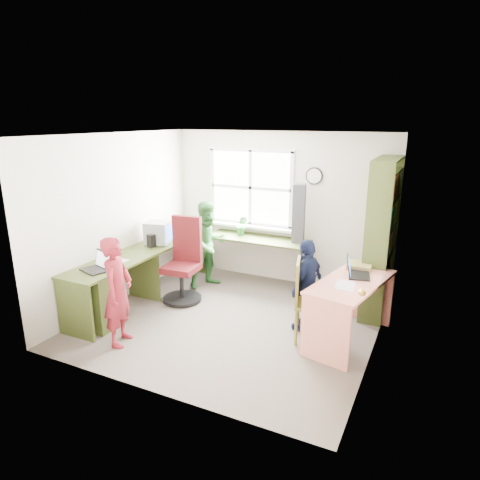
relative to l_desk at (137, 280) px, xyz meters
The scene contains 19 objects.
room 1.57m from the l_desk, 16.12° to the left, with size 3.64×3.44×2.44m.
l_desk is the anchor object (origin of this frame).
right_desk 2.84m from the l_desk, ahead, with size 0.88×1.43×0.77m.
bookshelf 3.35m from the l_desk, 26.43° to the left, with size 0.30×1.02×2.10m.
swivel_chair 0.73m from the l_desk, 61.12° to the left, with size 0.62×0.62×1.22m.
wooden_chair 2.34m from the l_desk, ahead, with size 0.53×0.53×1.00m.
crt_monitor 0.90m from the l_desk, 102.67° to the left, with size 0.41×0.38×0.34m.
laptop_left 0.65m from the l_desk, 107.39° to the right, with size 0.40×0.37×0.23m.
laptop_right 2.88m from the l_desk, 12.51° to the left, with size 0.34×0.38×0.23m.
speaker_a 0.70m from the l_desk, 105.38° to the left, with size 0.12×0.12×0.19m.
speaker_b 1.17m from the l_desk, 99.97° to the left, with size 0.10×0.10×0.19m.
cd_tower 2.56m from the l_desk, 45.96° to the left, with size 0.20×0.19×0.89m.
game_box 2.96m from the l_desk, 18.44° to the left, with size 0.31×0.31×0.06m.
paper_a 0.40m from the l_desk, 130.05° to the right, with size 0.23×0.32×0.00m.
paper_b 2.79m from the l_desk, ahead, with size 0.24×0.32×0.00m.
potted_plant 1.95m from the l_desk, 66.49° to the left, with size 0.18×0.14×0.33m, color #2F773A.
person_red 0.89m from the l_desk, 64.81° to the right, with size 0.48×0.31×1.31m, color maroon.
person_green 1.33m from the l_desk, 71.18° to the left, with size 0.66×0.52×1.37m, color #2B6C2D.
person_navy 2.30m from the l_desk, 12.79° to the left, with size 0.69×0.29×1.18m, color #121B3B.
Camera 1 is at (2.33, -4.59, 2.59)m, focal length 32.00 mm.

